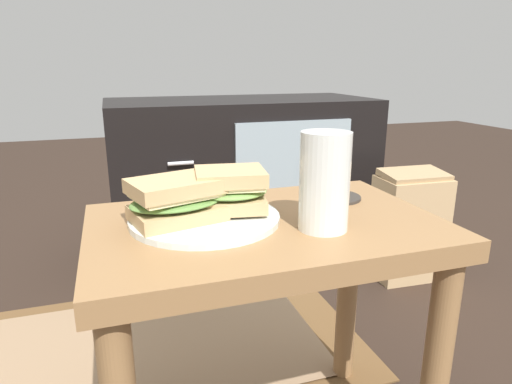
{
  "coord_description": "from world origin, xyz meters",
  "views": [
    {
      "loc": [
        -0.23,
        -0.64,
        0.7
      ],
      "look_at": [
        -0.02,
        0.0,
        0.51
      ],
      "focal_mm": 31.24,
      "sensor_mm": 36.0,
      "label": 1
    }
  ],
  "objects": [
    {
      "name": "area_rug",
      "position": [
        -0.25,
        0.38,
        0.0
      ],
      "size": [
        1.22,
        0.61,
        0.01
      ],
      "color": "brown",
      "rests_on": "ground"
    },
    {
      "name": "paper_bag",
      "position": [
        0.7,
        0.53,
        0.18
      ],
      "size": [
        0.23,
        0.16,
        0.37
      ],
      "color": "tan",
      "rests_on": "ground"
    },
    {
      "name": "beer_glass",
      "position": [
        0.07,
        -0.06,
        0.53
      ],
      "size": [
        0.08,
        0.08,
        0.15
      ],
      "color": "silver",
      "rests_on": "side_table"
    },
    {
      "name": "side_table",
      "position": [
        0.0,
        0.0,
        0.37
      ],
      "size": [
        0.56,
        0.36,
        0.46
      ],
      "color": "olive",
      "rests_on": "ground"
    },
    {
      "name": "sandwich_back",
      "position": [
        -0.05,
        0.04,
        0.51
      ],
      "size": [
        0.13,
        0.12,
        0.07
      ],
      "color": "tan",
      "rests_on": "plate"
    },
    {
      "name": "coaster",
      "position": [
        0.17,
        0.08,
        0.46
      ],
      "size": [
        0.09,
        0.09,
        0.01
      ],
      "primitive_type": "cylinder",
      "color": "#332D28",
      "rests_on": "side_table"
    },
    {
      "name": "plate",
      "position": [
        -0.09,
        0.03,
        0.47
      ],
      "size": [
        0.24,
        0.24,
        0.01
      ],
      "primitive_type": "cylinder",
      "color": "silver",
      "rests_on": "side_table"
    },
    {
      "name": "tv_cabinet",
      "position": [
        0.24,
        0.95,
        0.29
      ],
      "size": [
        0.96,
        0.46,
        0.58
      ],
      "color": "black",
      "rests_on": "ground"
    },
    {
      "name": "sandwich_front",
      "position": [
        -0.14,
        0.02,
        0.5
      ],
      "size": [
        0.17,
        0.13,
        0.07
      ],
      "color": "tan",
      "rests_on": "plate"
    }
  ]
}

